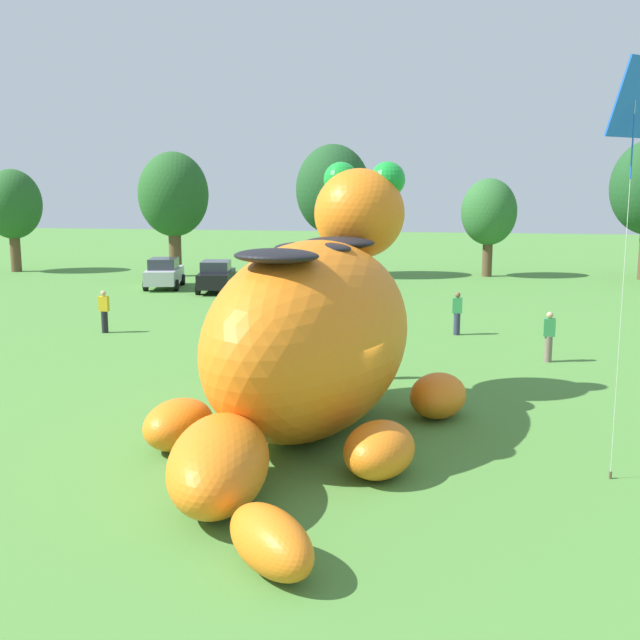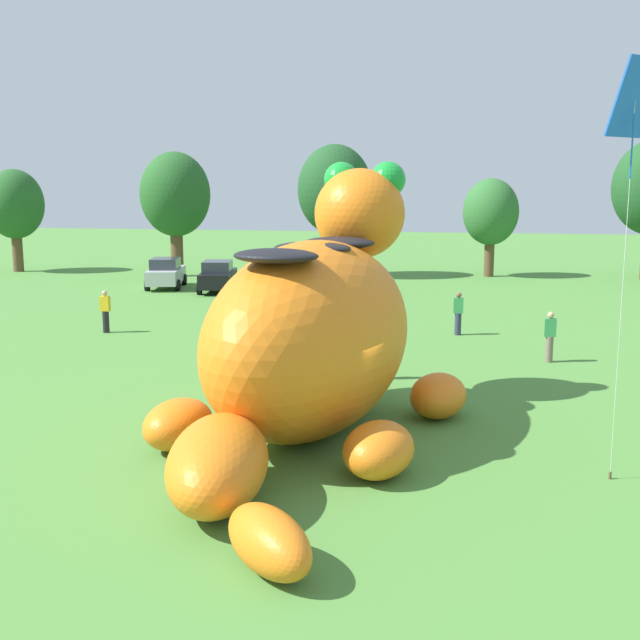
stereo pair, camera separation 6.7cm
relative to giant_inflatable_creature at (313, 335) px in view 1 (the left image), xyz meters
The scene contains 16 objects.
ground_plane 2.59m from the giant_inflatable_creature, 54.78° to the right, with size 160.00×160.00×0.00m, color #4C8438.
giant_inflatable_creature is the anchor object (origin of this frame).
car_silver 27.91m from the giant_inflatable_creature, 118.60° to the left, with size 2.56×4.36×1.72m.
car_black 25.60m from the giant_inflatable_creature, 112.87° to the left, with size 2.48×4.34×1.72m.
car_green 24.68m from the giant_inflatable_creature, 105.93° to the left, with size 2.03×4.15×1.72m.
car_orange 24.33m from the giant_inflatable_creature, 97.94° to the left, with size 2.22×4.24×1.72m.
tree_far_left 40.59m from the giant_inflatable_creature, 130.67° to the left, with size 3.88×3.88×6.89m.
tree_left 33.72m from the giant_inflatable_creature, 116.12° to the left, with size 4.46×4.46×7.92m.
tree_mid_left 32.24m from the giant_inflatable_creature, 98.47° to the left, with size 4.72×4.72×8.37m.
tree_centre_left 34.01m from the giant_inflatable_creature, 81.44° to the left, with size 3.52×3.52×6.25m.
spectator_near_inflatable 9.45m from the giant_inflatable_creature, 117.44° to the left, with size 0.38×0.26×1.71m.
spectator_mid_field 11.01m from the giant_inflatable_creature, 54.07° to the left, with size 0.38×0.26×1.71m.
spectator_by_cars 13.63m from the giant_inflatable_creature, 75.81° to the left, with size 0.38×0.26×1.71m.
spectator_wandering 15.43m from the giant_inflatable_creature, 133.92° to the left, with size 0.38×0.26×1.71m.
spectator_far_side 5.60m from the giant_inflatable_creature, 82.85° to the left, with size 0.38×0.26×1.71m.
tethered_flying_kite 8.49m from the giant_inflatable_creature, 16.67° to the right, with size 1.13×1.13×8.26m.
Camera 1 is at (2.86, -17.22, 5.96)m, focal length 44.12 mm.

